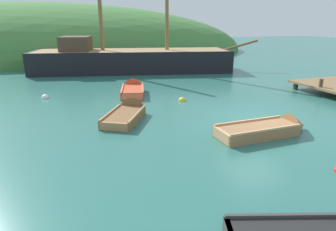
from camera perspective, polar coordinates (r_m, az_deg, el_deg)
ground_plane at (r=12.96m, az=16.82°, el=-0.77°), size 120.00×120.00×0.00m
shore_hill at (r=39.92m, az=-22.45°, el=10.82°), size 52.72×24.72×12.29m
sailing_ship at (r=24.83m, az=-7.25°, el=9.95°), size 18.49×7.77×10.60m
rowboat_center at (r=12.79m, az=-7.79°, el=0.15°), size 2.58×3.23×1.17m
rowboat_outer_left at (r=17.17m, az=-6.85°, el=4.82°), size 1.94×3.31×1.16m
rowboat_near_dock at (r=11.41m, az=19.08°, el=-2.76°), size 3.72×1.18×1.08m
buoy_yellow at (r=15.40m, az=2.77°, el=2.90°), size 0.38×0.38×0.38m
buoy_white at (r=17.25m, az=-22.77°, el=3.14°), size 0.41×0.41×0.41m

